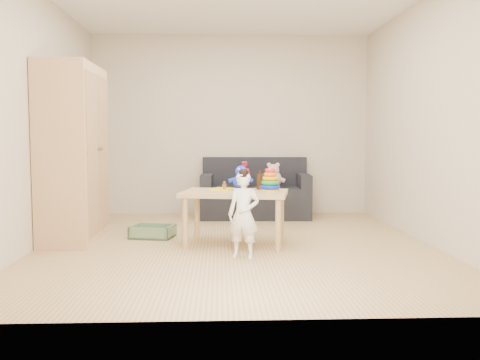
{
  "coord_description": "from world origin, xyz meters",
  "views": [
    {
      "loc": [
        -0.18,
        -5.21,
        1.07
      ],
      "look_at": [
        0.05,
        0.25,
        0.65
      ],
      "focal_mm": 38.0,
      "sensor_mm": 36.0,
      "label": 1
    }
  ],
  "objects_px": {
    "sofa": "(255,202)",
    "play_table": "(235,218)",
    "wardrobe": "(73,154)",
    "toddler": "(244,216)"
  },
  "relations": [
    {
      "from": "sofa",
      "to": "play_table",
      "type": "distance_m",
      "value": 1.9
    },
    {
      "from": "wardrobe",
      "to": "toddler",
      "type": "distance_m",
      "value": 2.06
    },
    {
      "from": "sofa",
      "to": "toddler",
      "type": "height_order",
      "value": "toddler"
    },
    {
      "from": "sofa",
      "to": "play_table",
      "type": "height_order",
      "value": "play_table"
    },
    {
      "from": "play_table",
      "to": "sofa",
      "type": "bearing_deg",
      "value": 79.62
    },
    {
      "from": "sofa",
      "to": "toddler",
      "type": "xyz_separation_m",
      "value": [
        -0.28,
        -2.46,
        0.18
      ]
    },
    {
      "from": "wardrobe",
      "to": "toddler",
      "type": "bearing_deg",
      "value": -26.56
    },
    {
      "from": "play_table",
      "to": "wardrobe",
      "type": "bearing_deg",
      "value": 170.13
    },
    {
      "from": "sofa",
      "to": "play_table",
      "type": "xyz_separation_m",
      "value": [
        -0.34,
        -1.87,
        0.07
      ]
    },
    {
      "from": "wardrobe",
      "to": "toddler",
      "type": "xyz_separation_m",
      "value": [
        1.78,
        -0.89,
        -0.55
      ]
    }
  ]
}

